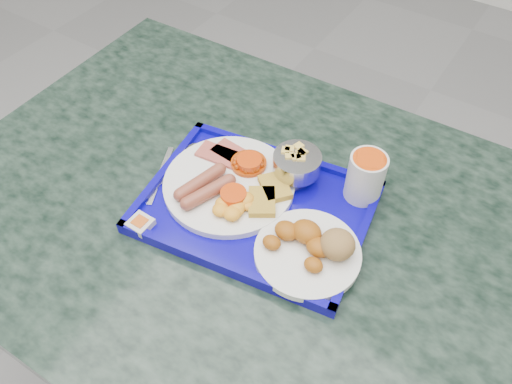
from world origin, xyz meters
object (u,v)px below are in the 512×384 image
tray (256,208)px  juice_cup (366,176)px  main_plate (231,185)px  bread_plate (312,247)px  table (264,275)px  fruit_bowl (297,163)px

tray → juice_cup: size_ratio=4.71×
main_plate → bread_plate: (0.20, -0.04, 0.01)m
main_plate → bread_plate: bearing=-12.5°
tray → table: bearing=-9.3°
fruit_bowl → tray: bearing=-104.3°
fruit_bowl → table: bearing=-91.1°
fruit_bowl → main_plate: bearing=-133.2°
table → fruit_bowl: fruit_bowl is taller
table → fruit_bowl: 0.29m
main_plate → bread_plate: 0.21m
main_plate → fruit_bowl: fruit_bowl is taller
tray → main_plate: (-0.06, 0.01, 0.02)m
tray → main_plate: 0.07m
main_plate → juice_cup: 0.25m
bread_plate → fruit_bowl: bearing=129.3°
table → fruit_bowl: (0.00, 0.11, 0.27)m
table → juice_cup: size_ratio=13.63×
juice_cup → table: bearing=-132.7°
tray → juice_cup: (0.15, 0.14, 0.06)m
tray → bread_plate: bread_plate is taller
main_plate → fruit_bowl: (0.09, 0.09, 0.03)m
tray → fruit_bowl: 0.12m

